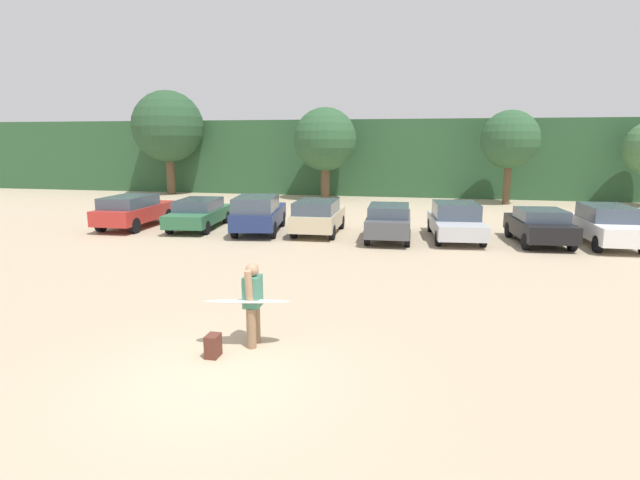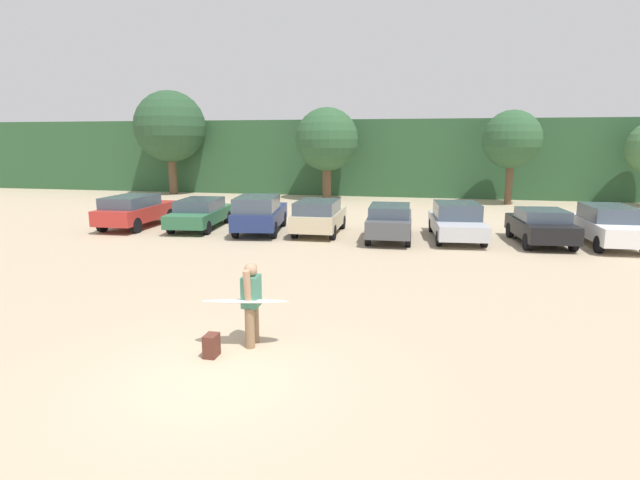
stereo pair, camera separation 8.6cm
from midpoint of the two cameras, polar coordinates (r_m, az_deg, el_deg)
The scene contains 16 objects.
ground_plane at distance 9.52m, azimuth -11.60°, elevation -15.02°, with size 120.00×120.00×0.00m, color tan.
hillside_ridge at distance 43.86m, azimuth 7.64°, elevation 9.27°, with size 108.00×12.00×5.60m, color #2D5633.
tree_far_right at distance 41.15m, azimuth -16.32°, elevation 12.02°, with size 5.33×5.33×7.79m.
tree_far_left at distance 36.07m, azimuth 0.85°, elevation 11.12°, with size 4.35×4.35×6.35m.
tree_center_right at distance 35.33m, azimuth 20.68°, elevation 10.41°, with size 3.69×3.69×6.02m.
parked_car_red at distance 26.01m, azimuth -19.83°, elevation 3.17°, with size 1.98×4.72×1.56m.
parked_car_forest_green at distance 24.95m, azimuth -13.11°, elevation 2.98°, with size 2.35×4.96×1.40m.
parked_car_navy at distance 23.22m, azimuth -6.65°, elevation 3.00°, with size 2.55×4.93×1.72m.
parked_car_champagne at distance 22.78m, azimuth 0.00°, elevation 2.72°, with size 1.96×4.21×1.54m.
parked_car_dark_gray at distance 21.65m, azimuth 7.89°, elevation 2.16°, with size 1.93×4.33×1.50m.
parked_car_silver at distance 22.42m, azimuth 15.08°, elevation 2.09°, with size 2.37×4.95×1.54m.
parked_car_black at distance 22.43m, azimuth 23.50°, elevation 1.48°, with size 2.26×4.14×1.42m.
parked_car_white at distance 23.25m, azimuth 29.58°, elevation 1.46°, with size 1.96×4.42×1.59m.
person_adult at distance 10.51m, azimuth -7.42°, elevation -6.57°, with size 0.33×0.71×1.73m.
surfboard_white at distance 10.44m, azimuth -8.05°, elevation -6.77°, with size 1.83×0.84×0.17m.
backpack_dropped at distance 10.35m, azimuth -11.77°, elevation -11.45°, with size 0.24×0.34×0.45m.
Camera 2 is at (3.62, -7.77, 4.16)m, focal length 28.71 mm.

